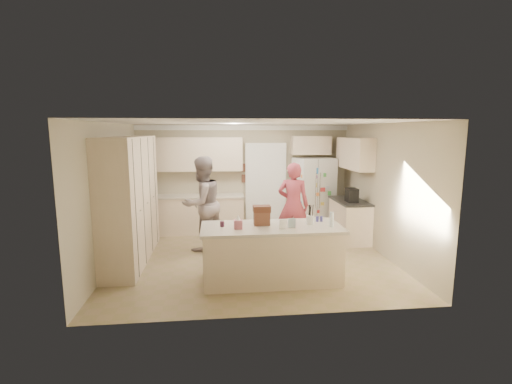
{
  "coord_description": "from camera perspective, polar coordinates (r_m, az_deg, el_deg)",
  "views": [
    {
      "loc": [
        -0.67,
        -6.88,
        2.45
      ],
      "look_at": [
        0.1,
        0.35,
        1.25
      ],
      "focal_mm": 26.0,
      "sensor_mm": 36.0,
      "label": 1
    }
  ],
  "objects": [
    {
      "name": "right_countertop",
      "position": [
        8.56,
        14.26,
        -1.35
      ],
      "size": [
        0.63,
        1.24,
        0.04
      ],
      "primitive_type": "cube",
      "color": "#2D2B28",
      "rests_on": "right_base_cab"
    },
    {
      "name": "tissue_box",
      "position": [
        5.87,
        -2.77,
        -4.99
      ],
      "size": [
        0.13,
        0.13,
        0.14
      ],
      "primitive_type": "cube",
      "color": "#C56779",
      "rests_on": "island_top"
    },
    {
      "name": "tissue_plume",
      "position": [
        5.85,
        -2.77,
        -3.94
      ],
      "size": [
        0.08,
        0.08,
        0.08
      ],
      "primitive_type": "cone",
      "color": "white",
      "rests_on": "tissue_box"
    },
    {
      "name": "utensil_crock",
      "position": [
        6.2,
        8.33,
        -4.26
      ],
      "size": [
        0.13,
        0.13,
        0.15
      ],
      "primitive_type": "cylinder",
      "color": "white",
      "rests_on": "island_top"
    },
    {
      "name": "fridge_handle_l",
      "position": [
        8.91,
        9.16,
        0.21
      ],
      "size": [
        0.02,
        0.02,
        0.85
      ],
      "primitive_type": "cylinder",
      "color": "silver",
      "rests_on": "refrigerator"
    },
    {
      "name": "floor",
      "position": [
        7.34,
        -0.49,
        -10.22
      ],
      "size": [
        5.2,
        4.6,
        0.02
      ],
      "primitive_type": "cube",
      "color": "#8F7A59",
      "rests_on": "ground"
    },
    {
      "name": "fridge_handle_r",
      "position": [
        8.94,
        9.78,
        0.22
      ],
      "size": [
        0.02,
        0.02,
        0.85
      ],
      "primitive_type": "cylinder",
      "color": "silver",
      "rests_on": "refrigerator"
    },
    {
      "name": "pantry_bank",
      "position": [
        7.37,
        -18.75,
        -1.09
      ],
      "size": [
        0.6,
        2.6,
        2.35
      ],
      "primitive_type": "cube",
      "color": "beige",
      "rests_on": "floor"
    },
    {
      "name": "fridge_magnets",
      "position": [
        8.96,
        9.43,
        -0.72
      ],
      "size": [
        0.76,
        0.02,
        1.44
      ],
      "primitive_type": null,
      "color": "tan",
      "rests_on": "refrigerator"
    },
    {
      "name": "wall_frame_lower",
      "position": [
        9.25,
        -1.76,
        2.1
      ],
      "size": [
        0.15,
        0.02,
        0.2
      ],
      "primitive_type": "cube",
      "color": "brown",
      "rests_on": "wall_back"
    },
    {
      "name": "shaker_salt",
      "position": [
        6.41,
        9.42,
        -4.11
      ],
      "size": [
        0.05,
        0.05,
        0.09
      ],
      "primitive_type": "cylinder",
      "color": "#403D93",
      "rests_on": "island_top"
    },
    {
      "name": "island_top",
      "position": [
        6.05,
        2.42,
        -5.49
      ],
      "size": [
        2.28,
        0.96,
        0.05
      ],
      "primitive_type": "cube",
      "color": "beige",
      "rests_on": "island_base"
    },
    {
      "name": "back_countertop",
      "position": [
        9.02,
        -9.05,
        -0.64
      ],
      "size": [
        2.24,
        0.63,
        0.04
      ],
      "primitive_type": "cube",
      "color": "beige",
      "rests_on": "back_base_cab"
    },
    {
      "name": "back_upper_cab",
      "position": [
        9.03,
        -9.17,
        5.76
      ],
      "size": [
        2.2,
        0.35,
        0.8
      ],
      "primitive_type": "cube",
      "color": "beige",
      "rests_on": "wall_back"
    },
    {
      "name": "doorway_opening",
      "position": [
        9.35,
        1.48,
        0.75
      ],
      "size": [
        0.9,
        0.06,
        2.1
      ],
      "primitive_type": "cube",
      "color": "black",
      "rests_on": "floor"
    },
    {
      "name": "dollhouse_roof",
      "position": [
        6.06,
        0.89,
        -2.59
      ],
      "size": [
        0.28,
        0.2,
        0.1
      ],
      "primitive_type": "cube",
      "color": "#592D1E",
      "rests_on": "dollhouse_body"
    },
    {
      "name": "teen_boy",
      "position": [
        7.71,
        -8.28,
        -1.78
      ],
      "size": [
        1.19,
        1.18,
        1.94
      ],
      "primitive_type": "imported",
      "rotation": [
        0.0,
        0.0,
        3.88
      ],
      "color": "gray",
      "rests_on": "floor"
    },
    {
      "name": "wall_back",
      "position": [
        9.29,
        -1.9,
        2.25
      ],
      "size": [
        5.2,
        0.02,
        2.6
      ],
      "primitive_type": "cube",
      "color": "#B3A88A",
      "rests_on": "ground"
    },
    {
      "name": "wall_frame_upper",
      "position": [
        9.22,
        -1.77,
        3.77
      ],
      "size": [
        0.15,
        0.02,
        0.2
      ],
      "primitive_type": "cube",
      "color": "brown",
      "rests_on": "wall_back"
    },
    {
      "name": "shaker_pepper",
      "position": [
        6.43,
        10.02,
        -4.09
      ],
      "size": [
        0.05,
        0.05,
        0.09
      ],
      "primitive_type": "cylinder",
      "color": "#403D93",
      "rests_on": "island_top"
    },
    {
      "name": "dollhouse_body",
      "position": [
        6.09,
        0.89,
        -4.06
      ],
      "size": [
        0.26,
        0.18,
        0.22
      ],
      "primitive_type": "cube",
      "color": "brown",
      "rests_on": "island_top"
    },
    {
      "name": "wall_right",
      "position": [
        7.71,
        19.18,
        0.27
      ],
      "size": [
        0.02,
        4.6,
        2.6
      ],
      "primitive_type": "cube",
      "color": "#B3A88A",
      "rests_on": "ground"
    },
    {
      "name": "right_upper_cab",
      "position": [
        8.67,
        14.92,
        5.75
      ],
      "size": [
        0.35,
        1.5,
        0.7
      ],
      "primitive_type": "cube",
      "color": "beige",
      "rests_on": "wall_right"
    },
    {
      "name": "refrigerator",
      "position": [
        9.3,
        8.83,
        -0.33
      ],
      "size": [
        1.03,
        0.88,
        1.8
      ],
      "primitive_type": "cube",
      "rotation": [
        0.0,
        0.0,
        0.22
      ],
      "color": "white",
      "rests_on": "floor"
    },
    {
      "name": "doorway_casing",
      "position": [
        9.31,
        1.51,
        0.72
      ],
      "size": [
        1.02,
        0.03,
        2.22
      ],
      "primitive_type": "cube",
      "color": "white",
      "rests_on": "floor"
    },
    {
      "name": "back_base_cab",
      "position": [
        9.12,
        -8.97,
        -3.48
      ],
      "size": [
        2.2,
        0.6,
        0.88
      ],
      "primitive_type": "cube",
      "color": "beige",
      "rests_on": "floor"
    },
    {
      "name": "right_base_cab",
      "position": [
        8.66,
        14.2,
        -4.34
      ],
      "size": [
        0.6,
        1.2,
        0.88
      ],
      "primitive_type": "cube",
      "color": "beige",
      "rests_on": "floor"
    },
    {
      "name": "coffee_maker",
      "position": [
        8.33,
        14.52,
        -0.46
      ],
      "size": [
        0.22,
        0.28,
        0.3
      ],
      "primitive_type": "cube",
      "color": "black",
      "rests_on": "right_countertop"
    },
    {
      "name": "water_bottle",
      "position": [
        6.08,
        11.55,
        -4.18
      ],
      "size": [
        0.07,
        0.07,
        0.24
      ],
      "primitive_type": "cylinder",
      "color": "silver",
      "rests_on": "island_top"
    },
    {
      "name": "fridge_seam",
      "position": [
        8.96,
        9.42,
        -0.71
      ],
      "size": [
        0.02,
        0.02,
        1.78
      ],
      "primitive_type": "cube",
      "color": "gray",
      "rests_on": "refrigerator"
    },
    {
      "name": "teen_girl",
      "position": [
        7.88,
        5.74,
        -2.0
      ],
      "size": [
        0.77,
        0.63,
        1.81
      ],
      "primitive_type": "imported",
      "rotation": [
        0.0,
        0.0,
        2.8
      ],
      "color": "#B73E4F",
      "rests_on": "floor"
    },
    {
      "name": "greeting_card_a",
      "position": [
        5.85,
        4.17,
        -4.94
      ],
      "size": [
        0.12,
        0.06,
        0.16
      ],
      "primitive_type": "cube",
      "rotation": [
        0.15,
        0.0,
        0.2
      ],
      "color": "white",
      "rests_on": "island_top"
    },
    {
      "name": "island_base",
      "position": [
        6.18,
        2.39,
        -9.61
      ],
      "size": [
        2.2,
        0.9,
        0.88
      ],
      "primitive_type": "cube",
      "color": "beige",
      "rests_on": "floor"
    },
    {
      "name": "over_fridge_cab",
      "position": [
        9.31,
        8.42,
        7.12
      ],
      "size": [
        0.95,
        0.35,
        0.45
      ],
      "primitive_type": "cube",
      "color": "beige",
      "rests_on": "wall_back"
    },
    {
      "name": "ceiling",
      "position": [
        6.91,
        -0.52,
        10.7
      ],
      "size": [
        5.2,
        4.6,
        0.02
      ],
      "primitive_type": "cube",
      "color": "white",
      "rests_on": "wall_back"
    },
    {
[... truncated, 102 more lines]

